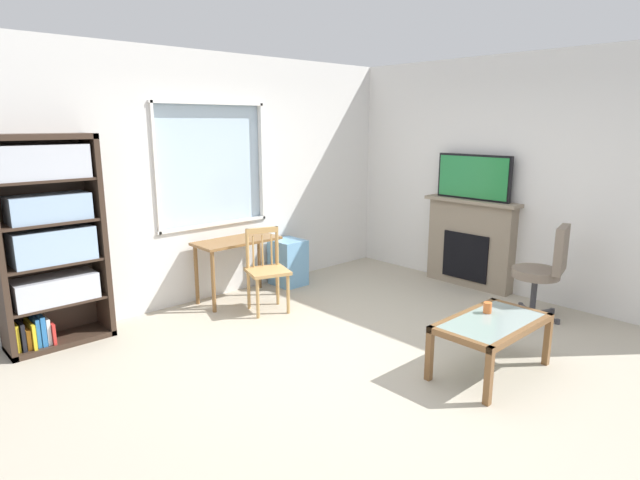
{
  "coord_description": "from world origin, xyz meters",
  "views": [
    {
      "loc": [
        -3.25,
        -2.97,
        2.01
      ],
      "look_at": [
        -0.05,
        0.49,
        0.95
      ],
      "focal_mm": 29.21,
      "sensor_mm": 36.0,
      "label": 1
    }
  ],
  "objects_px": {
    "bookshelf": "(48,235)",
    "coffee_table": "(492,328)",
    "desk_under_window": "(237,249)",
    "plastic_drawer_unit": "(288,262)",
    "fireplace": "(470,243)",
    "tv": "(473,177)",
    "office_chair": "(545,267)",
    "sippy_cup": "(488,308)",
    "wooden_chair": "(266,269)"
  },
  "relations": [
    {
      "from": "desk_under_window",
      "to": "fireplace",
      "type": "relative_size",
      "value": 0.8
    },
    {
      "from": "wooden_chair",
      "to": "coffee_table",
      "type": "relative_size",
      "value": 0.89
    },
    {
      "from": "bookshelf",
      "to": "plastic_drawer_unit",
      "type": "distance_m",
      "value": 2.81
    },
    {
      "from": "bookshelf",
      "to": "fireplace",
      "type": "height_order",
      "value": "bookshelf"
    },
    {
      "from": "fireplace",
      "to": "office_chair",
      "type": "bearing_deg",
      "value": -110.79
    },
    {
      "from": "desk_under_window",
      "to": "tv",
      "type": "height_order",
      "value": "tv"
    },
    {
      "from": "wooden_chair",
      "to": "sippy_cup",
      "type": "distance_m",
      "value": 2.37
    },
    {
      "from": "desk_under_window",
      "to": "tv",
      "type": "bearing_deg",
      "value": -32.35
    },
    {
      "from": "bookshelf",
      "to": "sippy_cup",
      "type": "distance_m",
      "value": 3.9
    },
    {
      "from": "desk_under_window",
      "to": "plastic_drawer_unit",
      "type": "relative_size",
      "value": 1.68
    },
    {
      "from": "bookshelf",
      "to": "plastic_drawer_unit",
      "type": "relative_size",
      "value": 3.32
    },
    {
      "from": "bookshelf",
      "to": "coffee_table",
      "type": "bearing_deg",
      "value": -51.5
    },
    {
      "from": "bookshelf",
      "to": "plastic_drawer_unit",
      "type": "bearing_deg",
      "value": -1.17
    },
    {
      "from": "plastic_drawer_unit",
      "to": "desk_under_window",
      "type": "bearing_deg",
      "value": -176.37
    },
    {
      "from": "coffee_table",
      "to": "sippy_cup",
      "type": "xyz_separation_m",
      "value": [
        0.12,
        0.12,
        0.11
      ]
    },
    {
      "from": "fireplace",
      "to": "bookshelf",
      "type": "bearing_deg",
      "value": 159.45
    },
    {
      "from": "bookshelf",
      "to": "fireplace",
      "type": "relative_size",
      "value": 1.57
    },
    {
      "from": "fireplace",
      "to": "sippy_cup",
      "type": "distance_m",
      "value": 2.22
    },
    {
      "from": "coffee_table",
      "to": "plastic_drawer_unit",
      "type": "bearing_deg",
      "value": 84.21
    },
    {
      "from": "bookshelf",
      "to": "fireplace",
      "type": "xyz_separation_m",
      "value": [
        4.35,
        -1.63,
        -0.48
      ]
    },
    {
      "from": "fireplace",
      "to": "office_chair",
      "type": "distance_m",
      "value": 1.22
    },
    {
      "from": "desk_under_window",
      "to": "plastic_drawer_unit",
      "type": "bearing_deg",
      "value": 3.63
    },
    {
      "from": "tv",
      "to": "coffee_table",
      "type": "distance_m",
      "value": 2.57
    },
    {
      "from": "wooden_chair",
      "to": "fireplace",
      "type": "bearing_deg",
      "value": -22.81
    },
    {
      "from": "wooden_chair",
      "to": "office_chair",
      "type": "height_order",
      "value": "office_chair"
    },
    {
      "from": "wooden_chair",
      "to": "sippy_cup",
      "type": "relative_size",
      "value": 10.0
    },
    {
      "from": "desk_under_window",
      "to": "tv",
      "type": "distance_m",
      "value": 2.95
    },
    {
      "from": "sippy_cup",
      "to": "coffee_table",
      "type": "bearing_deg",
      "value": -136.52
    },
    {
      "from": "fireplace",
      "to": "wooden_chair",
      "type": "bearing_deg",
      "value": 157.19
    },
    {
      "from": "wooden_chair",
      "to": "office_chair",
      "type": "xyz_separation_m",
      "value": [
        1.97,
        -2.15,
        0.09
      ]
    },
    {
      "from": "wooden_chair",
      "to": "tv",
      "type": "relative_size",
      "value": 0.93
    },
    {
      "from": "office_chair",
      "to": "coffee_table",
      "type": "height_order",
      "value": "office_chair"
    },
    {
      "from": "wooden_chair",
      "to": "sippy_cup",
      "type": "height_order",
      "value": "wooden_chair"
    },
    {
      "from": "plastic_drawer_unit",
      "to": "office_chair",
      "type": "distance_m",
      "value": 2.98
    },
    {
      "from": "plastic_drawer_unit",
      "to": "wooden_chair",
      "type": "bearing_deg",
      "value": -143.42
    },
    {
      "from": "office_chair",
      "to": "sippy_cup",
      "type": "bearing_deg",
      "value": -174.16
    },
    {
      "from": "tv",
      "to": "coffee_table",
      "type": "height_order",
      "value": "tv"
    },
    {
      "from": "office_chair",
      "to": "tv",
      "type": "bearing_deg",
      "value": 70.01
    },
    {
      "from": "tv",
      "to": "coffee_table",
      "type": "bearing_deg",
      "value": -143.89
    },
    {
      "from": "desk_under_window",
      "to": "sippy_cup",
      "type": "height_order",
      "value": "desk_under_window"
    },
    {
      "from": "wooden_chair",
      "to": "coffee_table",
      "type": "height_order",
      "value": "wooden_chair"
    },
    {
      "from": "bookshelf",
      "to": "tv",
      "type": "bearing_deg",
      "value": -20.63
    },
    {
      "from": "desk_under_window",
      "to": "sippy_cup",
      "type": "bearing_deg",
      "value": -77.74
    },
    {
      "from": "fireplace",
      "to": "coffee_table",
      "type": "xyz_separation_m",
      "value": [
        -1.94,
        -1.4,
        -0.17
      ]
    },
    {
      "from": "coffee_table",
      "to": "desk_under_window",
      "type": "bearing_deg",
      "value": 99.46
    },
    {
      "from": "plastic_drawer_unit",
      "to": "office_chair",
      "type": "bearing_deg",
      "value": -66.12
    },
    {
      "from": "sippy_cup",
      "to": "bookshelf",
      "type": "bearing_deg",
      "value": 131.01
    },
    {
      "from": "bookshelf",
      "to": "coffee_table",
      "type": "distance_m",
      "value": 3.93
    },
    {
      "from": "bookshelf",
      "to": "coffee_table",
      "type": "xyz_separation_m",
      "value": [
        2.41,
        -3.03,
        -0.64
      ]
    },
    {
      "from": "office_chair",
      "to": "coffee_table",
      "type": "distance_m",
      "value": 1.54
    }
  ]
}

